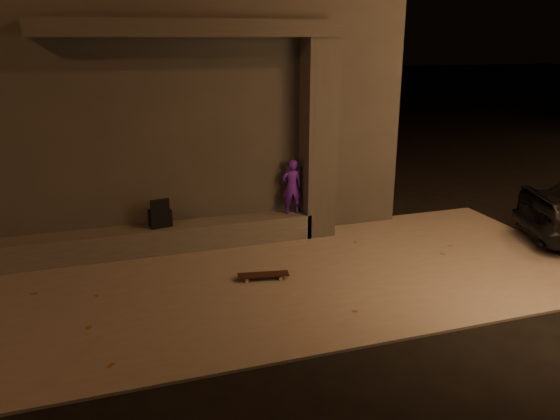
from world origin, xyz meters
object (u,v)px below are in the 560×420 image
object	(u,v)px
skateboard	(263,275)
backpack	(160,217)
column	(318,140)
skateboarder	(292,187)

from	to	relation	value
skateboard	backpack	bearing A→B (deg)	137.91
column	skateboard	world-z (taller)	column
column	skateboard	bearing A→B (deg)	-132.33
skateboarder	skateboard	world-z (taller)	skateboarder
column	skateboard	xyz separation A→B (m)	(-1.57, -1.72, -1.73)
column	skateboarder	world-z (taller)	column
skateboarder	column	bearing A→B (deg)	-174.58
skateboarder	backpack	bearing A→B (deg)	5.42
column	backpack	size ratio (longest dim) A/B	6.97
column	backpack	world-z (taller)	column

